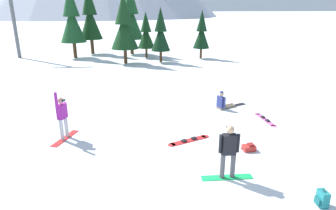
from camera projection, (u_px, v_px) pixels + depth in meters
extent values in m
plane|color=white|center=(167.00, 192.00, 8.22)|extent=(800.00, 800.00, 0.00)
cube|color=#19B259|center=(227.00, 177.00, 8.92)|extent=(1.60, 0.36, 0.02)
cylinder|color=#4C4C51|center=(222.00, 166.00, 8.77)|extent=(0.15, 0.15, 0.80)
cylinder|color=#4C4C51|center=(233.00, 165.00, 8.80)|extent=(0.15, 0.15, 0.80)
cube|color=black|center=(229.00, 144.00, 8.56)|extent=(0.41, 0.26, 0.63)
cylinder|color=black|center=(221.00, 144.00, 8.53)|extent=(0.11, 0.11, 0.58)
cylinder|color=black|center=(238.00, 143.00, 8.57)|extent=(0.11, 0.11, 0.58)
sphere|color=tan|center=(230.00, 129.00, 8.40)|extent=(0.24, 0.24, 0.24)
cube|color=black|center=(229.00, 127.00, 8.53)|extent=(0.17, 0.05, 0.08)
cube|color=red|center=(65.00, 138.00, 11.59)|extent=(0.86, 1.57, 0.02)
cylinder|color=#B7B7BC|center=(66.00, 127.00, 11.60)|extent=(0.15, 0.15, 0.85)
cylinder|color=#B7B7BC|center=(62.00, 130.00, 11.30)|extent=(0.15, 0.15, 0.85)
cube|color=#8C1E8C|center=(62.00, 111.00, 11.22)|extent=(0.37, 0.46, 0.57)
cylinder|color=#8C1E8C|center=(66.00, 109.00, 11.47)|extent=(0.11, 0.11, 0.58)
cylinder|color=#8C1E8C|center=(56.00, 100.00, 10.82)|extent=(0.11, 0.11, 0.60)
sphere|color=tan|center=(60.00, 100.00, 11.08)|extent=(0.24, 0.24, 0.24)
cube|color=black|center=(64.00, 100.00, 11.05)|extent=(0.10, 0.17, 0.08)
cube|color=gray|center=(221.00, 108.00, 14.95)|extent=(0.40, 0.44, 0.10)
cylinder|color=gray|center=(227.00, 105.00, 15.27)|extent=(0.79, 0.45, 0.14)
cylinder|color=gray|center=(229.00, 107.00, 15.11)|extent=(0.79, 0.45, 0.14)
cube|color=black|center=(233.00, 106.00, 15.41)|extent=(1.55, 0.89, 0.02)
cube|color=navy|center=(221.00, 102.00, 14.85)|extent=(0.38, 0.46, 0.56)
cylinder|color=navy|center=(218.00, 100.00, 15.05)|extent=(0.11, 0.11, 0.52)
cylinder|color=navy|center=(224.00, 103.00, 14.63)|extent=(0.11, 0.11, 0.52)
sphere|color=tan|center=(221.00, 94.00, 14.71)|extent=(0.24, 0.24, 0.24)
sphere|color=navy|center=(222.00, 93.00, 14.69)|extent=(0.20, 0.20, 0.20)
cube|color=red|center=(189.00, 140.00, 11.39)|extent=(1.56, 0.83, 0.02)
cylinder|color=red|center=(205.00, 136.00, 11.75)|extent=(0.37, 0.37, 0.02)
cylinder|color=red|center=(172.00, 145.00, 11.03)|extent=(0.37, 0.37, 0.02)
cube|color=black|center=(194.00, 138.00, 11.48)|extent=(0.24, 0.20, 0.07)
cube|color=black|center=(184.00, 141.00, 11.27)|extent=(0.24, 0.20, 0.07)
cube|color=pink|center=(265.00, 120.00, 13.51)|extent=(0.31, 1.57, 0.02)
cylinder|color=pink|center=(257.00, 114.00, 14.24)|extent=(0.27, 0.27, 0.02)
cylinder|color=pink|center=(274.00, 126.00, 12.78)|extent=(0.27, 0.27, 0.02)
cube|color=black|center=(263.00, 117.00, 13.71)|extent=(0.15, 0.20, 0.07)
cube|color=black|center=(268.00, 121.00, 13.28)|extent=(0.15, 0.20, 0.07)
cube|color=#1E7A7F|center=(323.00, 199.00, 7.59)|extent=(0.22, 0.33, 0.44)
cube|color=#165B5F|center=(318.00, 201.00, 7.60)|extent=(0.07, 0.23, 0.20)
cylinder|color=black|center=(324.00, 191.00, 7.52)|extent=(0.03, 0.12, 0.02)
cube|color=red|center=(249.00, 148.00, 10.59)|extent=(0.46, 0.34, 0.21)
cube|color=maroon|center=(251.00, 144.00, 10.55)|extent=(0.21, 0.23, 0.07)
cylinder|color=black|center=(243.00, 149.00, 10.54)|extent=(0.12, 0.03, 0.02)
cylinder|color=#472D19|center=(92.00, 47.00, 32.60)|extent=(0.37, 0.37, 1.64)
cone|color=#143819|center=(90.00, 23.00, 31.79)|extent=(2.47, 2.47, 3.49)
cylinder|color=#472D19|center=(201.00, 53.00, 29.72)|extent=(0.24, 0.24, 1.06)
cone|color=black|center=(201.00, 37.00, 29.19)|extent=(1.66, 1.66, 2.26)
cone|color=black|center=(202.00, 20.00, 28.69)|extent=(1.08, 1.08, 2.07)
cylinder|color=#472D19|center=(161.00, 56.00, 27.58)|extent=(0.25, 0.25, 1.12)
cone|color=black|center=(161.00, 38.00, 27.02)|extent=(1.79, 1.79, 2.38)
cone|color=black|center=(161.00, 19.00, 26.49)|extent=(1.17, 1.17, 2.18)
cylinder|color=#472D19|center=(125.00, 56.00, 27.01)|extent=(0.31, 0.31, 1.38)
cone|color=#143819|center=(124.00, 32.00, 26.32)|extent=(2.51, 2.51, 2.94)
cone|color=#143819|center=(123.00, 9.00, 25.66)|extent=(1.63, 1.63, 2.69)
cylinder|color=#472D19|center=(75.00, 50.00, 30.10)|extent=(0.36, 0.36, 1.60)
cone|color=#194723|center=(72.00, 25.00, 29.30)|extent=(2.55, 2.55, 3.41)
cone|color=#194723|center=(70.00, 0.00, 28.54)|extent=(1.66, 1.66, 3.13)
cylinder|color=#472D19|center=(146.00, 53.00, 30.15)|extent=(0.23, 0.23, 1.02)
cone|color=#143819|center=(146.00, 37.00, 29.64)|extent=(1.76, 1.76, 2.17)
cone|color=#143819|center=(146.00, 22.00, 29.15)|extent=(1.15, 1.15, 1.99)
cylinder|color=#472D19|center=(132.00, 46.00, 32.51)|extent=(0.38, 0.38, 1.67)
cone|color=#194723|center=(131.00, 22.00, 31.67)|extent=(2.66, 2.66, 3.56)
cylinder|color=#595B60|center=(13.00, 13.00, 28.83)|extent=(0.36, 0.36, 9.01)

